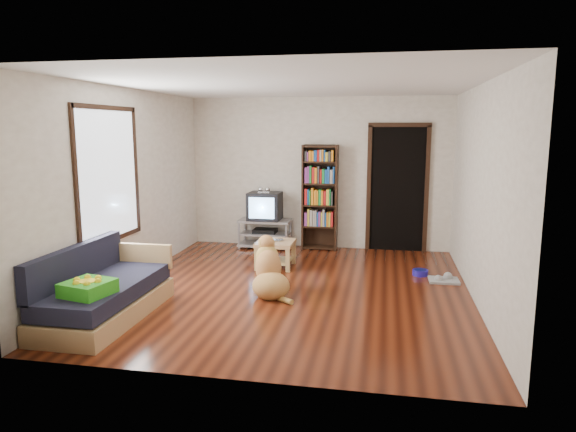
% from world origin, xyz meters
% --- Properties ---
extents(ground, '(5.00, 5.00, 0.00)m').
position_xyz_m(ground, '(0.00, 0.00, 0.00)').
color(ground, '#5F2310').
rests_on(ground, ground).
extents(ceiling, '(5.00, 5.00, 0.00)m').
position_xyz_m(ceiling, '(0.00, 0.00, 2.60)').
color(ceiling, white).
rests_on(ceiling, ground).
extents(wall_back, '(4.50, 0.00, 4.50)m').
position_xyz_m(wall_back, '(0.00, 2.50, 1.30)').
color(wall_back, silver).
rests_on(wall_back, ground).
extents(wall_front, '(4.50, 0.00, 4.50)m').
position_xyz_m(wall_front, '(0.00, -2.50, 1.30)').
color(wall_front, silver).
rests_on(wall_front, ground).
extents(wall_left, '(0.00, 5.00, 5.00)m').
position_xyz_m(wall_left, '(-2.25, 0.00, 1.30)').
color(wall_left, silver).
rests_on(wall_left, ground).
extents(wall_right, '(0.00, 5.00, 5.00)m').
position_xyz_m(wall_right, '(2.25, 0.00, 1.30)').
color(wall_right, silver).
rests_on(wall_right, ground).
extents(green_cushion, '(0.51, 0.51, 0.14)m').
position_xyz_m(green_cushion, '(-1.75, -1.85, 0.49)').
color(green_cushion, green).
rests_on(green_cushion, sofa).
extents(laptop, '(0.33, 0.28, 0.02)m').
position_xyz_m(laptop, '(-0.45, 1.00, 0.41)').
color(laptop, '#B7B7BC').
rests_on(laptop, coffee_table).
extents(dog_bowl, '(0.22, 0.22, 0.08)m').
position_xyz_m(dog_bowl, '(1.68, 0.98, 0.04)').
color(dog_bowl, '#201595').
rests_on(dog_bowl, ground).
extents(grey_rag, '(0.41, 0.33, 0.03)m').
position_xyz_m(grey_rag, '(1.98, 0.73, 0.01)').
color(grey_rag, '#A4A4A4').
rests_on(grey_rag, ground).
extents(window, '(0.03, 1.46, 1.70)m').
position_xyz_m(window, '(-2.23, -0.50, 1.50)').
color(window, white).
rests_on(window, wall_left).
extents(doorway, '(1.03, 0.05, 2.19)m').
position_xyz_m(doorway, '(1.35, 2.48, 1.12)').
color(doorway, black).
rests_on(doorway, wall_back).
extents(tv_stand, '(0.90, 0.45, 0.50)m').
position_xyz_m(tv_stand, '(-0.90, 2.25, 0.27)').
color(tv_stand, '#99999E').
rests_on(tv_stand, ground).
extents(crt_tv, '(0.55, 0.52, 0.58)m').
position_xyz_m(crt_tv, '(-0.90, 2.27, 0.74)').
color(crt_tv, black).
rests_on(crt_tv, tv_stand).
extents(bookshelf, '(0.60, 0.30, 1.80)m').
position_xyz_m(bookshelf, '(0.05, 2.34, 1.00)').
color(bookshelf, black).
rests_on(bookshelf, ground).
extents(sofa, '(0.80, 1.80, 0.80)m').
position_xyz_m(sofa, '(-1.87, -1.38, 0.26)').
color(sofa, tan).
rests_on(sofa, ground).
extents(coffee_table, '(0.55, 0.55, 0.40)m').
position_xyz_m(coffee_table, '(-0.45, 1.03, 0.28)').
color(coffee_table, tan).
rests_on(coffee_table, ground).
extents(dog, '(0.64, 0.83, 0.75)m').
position_xyz_m(dog, '(-0.26, -0.24, 0.27)').
color(dog, '#C77E4C').
rests_on(dog, ground).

